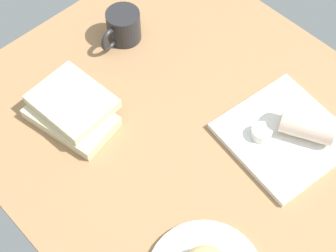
% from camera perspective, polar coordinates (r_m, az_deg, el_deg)
% --- Properties ---
extents(dining_table, '(1.10, 0.90, 0.04)m').
position_cam_1_polar(dining_table, '(1.19, 3.44, -1.12)').
color(dining_table, '#9E754C').
rests_on(dining_table, ground).
extents(square_plate, '(0.29, 0.29, 0.02)m').
position_cam_1_polar(square_plate, '(1.19, 13.42, -1.08)').
color(square_plate, white).
rests_on(square_plate, dining_table).
extents(sauce_cup, '(0.05, 0.05, 0.02)m').
position_cam_1_polar(sauce_cup, '(1.16, 10.86, -0.73)').
color(sauce_cup, silver).
rests_on(sauce_cup, square_plate).
extents(breakfast_wrap, '(0.14, 0.12, 0.07)m').
position_cam_1_polar(breakfast_wrap, '(1.17, 16.02, 0.19)').
color(breakfast_wrap, beige).
rests_on(breakfast_wrap, square_plate).
extents(book_stack, '(0.23, 0.18, 0.06)m').
position_cam_1_polar(book_stack, '(1.19, -11.17, 1.85)').
color(book_stack, beige).
rests_on(book_stack, dining_table).
extents(coffee_mug, '(0.09, 0.14, 0.09)m').
position_cam_1_polar(coffee_mug, '(1.33, -5.30, 11.53)').
color(coffee_mug, '#262628').
rests_on(coffee_mug, dining_table).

